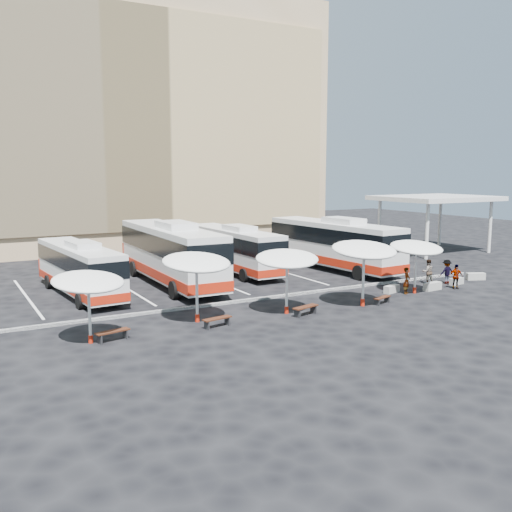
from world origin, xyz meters
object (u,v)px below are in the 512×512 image
bus_1 (170,252)px  wood_bench_0 (113,333)px  sunshade_1 (196,263)px  passenger_0 (407,281)px  wood_bench_3 (382,299)px  wood_bench_1 (217,320)px  conc_bench_0 (392,289)px  conc_bench_1 (433,286)px  sunshade_2 (287,259)px  conc_bench_3 (476,276)px  passenger_2 (456,277)px  passenger_3 (447,272)px  bus_0 (79,267)px  wood_bench_2 (306,308)px  conc_bench_2 (457,281)px  sunshade_4 (416,248)px  bus_2 (233,248)px  sunshade_3 (364,250)px  bus_3 (334,243)px  passenger_1 (428,272)px  sunshade_0 (88,282)px

bus_1 → wood_bench_0: size_ratio=8.39×
sunshade_1 → passenger_0: (13.90, -0.27, -2.21)m
wood_bench_3 → passenger_0: bearing=23.0°
wood_bench_1 → conc_bench_0: 13.03m
bus_1 → conc_bench_1: 17.15m
sunshade_2 → conc_bench_1: (11.32, 0.52, -2.70)m
wood_bench_1 → conc_bench_3: (20.90, 2.12, -0.12)m
passenger_2 → conc_bench_3: bearing=47.1°
wood_bench_3 → conc_bench_3: conc_bench_3 is taller
passenger_2 → passenger_3: 1.72m
passenger_0 → passenger_3: (4.64, 1.06, -0.01)m
bus_0 → conc_bench_0: (17.08, -8.79, -1.50)m
wood_bench_3 → conc_bench_0: (2.61, 2.04, -0.09)m
wood_bench_0 → wood_bench_2: bearing=-2.6°
bus_0 → sunshade_1: size_ratio=2.96×
wood_bench_2 → conc_bench_2: 13.56m
sunshade_4 → conc_bench_3: sunshade_4 is taller
sunshade_4 → passenger_3: size_ratio=2.38×
conc_bench_3 → conc_bench_1: bearing=-169.2°
conc_bench_3 → bus_1: bearing=154.7°
sunshade_4 → sunshade_2: bearing=-177.6°
bus_2 → sunshade_3: size_ratio=2.62×
sunshade_3 → wood_bench_3: sunshade_3 is taller
bus_1 → sunshade_1: size_ratio=3.70×
wood_bench_2 → conc_bench_0: bearing=14.6°
sunshade_4 → conc_bench_1: bearing=3.9°
conc_bench_0 → sunshade_4: bearing=-35.9°
bus_3 → conc_bench_3: 10.40m
conc_bench_1 → wood_bench_2: bearing=-172.8°
wood_bench_3 → sunshade_3: bearing=172.9°
sunshade_1 → bus_0: bearing=112.1°
conc_bench_2 → bus_3: bearing=113.0°
sunshade_1 → passenger_2: size_ratio=2.29×
passenger_2 → conc_bench_1: bearing=-170.3°
bus_2 → sunshade_1: bus_2 is taller
conc_bench_2 → passenger_1: (-1.54, 1.07, 0.61)m
sunshade_0 → conc_bench_3: bearing=3.7°
bus_2 → conc_bench_2: bearing=-47.6°
bus_3 → wood_bench_1: size_ratio=8.19×
sunshade_2 → sunshade_4: sunshade_2 is taller
sunshade_3 → sunshade_4: size_ratio=1.12×
sunshade_4 → conc_bench_3: (6.87, 1.11, -2.59)m
bus_2 → sunshade_2: (-3.23, -12.50, 1.11)m
bus_0 → sunshade_0: size_ratio=2.84×
passenger_0 → conc_bench_1: bearing=-31.6°
conc_bench_3 → passenger_3: (-2.81, 0.06, 0.57)m
bus_1 → wood_bench_3: (8.40, -11.34, -1.87)m
wood_bench_1 → conc_bench_0: wood_bench_1 is taller
sunshade_2 → conc_bench_2: bearing=4.1°
bus_0 → conc_bench_1: bearing=-30.2°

